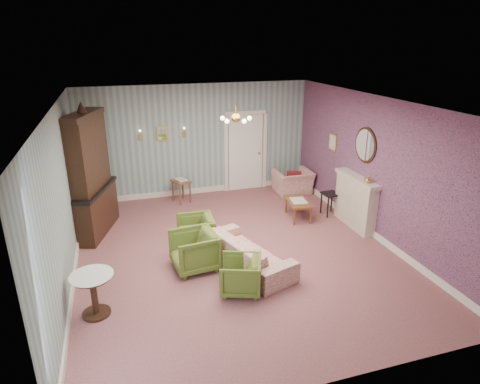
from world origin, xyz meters
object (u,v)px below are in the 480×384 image
object	(u,v)px
olive_chair_b	(194,249)
pedestal_table	(94,295)
dresser	(89,171)
coffee_table	(298,209)
side_table_black	(330,204)
wingback_chair	(293,178)
olive_chair_a	(240,274)
olive_chair_c	(196,230)
sofa_chintz	(248,247)
fireplace	(355,202)

from	to	relation	value
olive_chair_b	pedestal_table	xyz separation A→B (m)	(-1.70, -0.89, -0.04)
dresser	coffee_table	world-z (taller)	dresser
side_table_black	pedestal_table	size ratio (longest dim) A/B	0.79
olive_chair_b	dresser	world-z (taller)	dresser
wingback_chair	pedestal_table	xyz separation A→B (m)	(-5.02, -3.98, -0.07)
wingback_chair	pedestal_table	bearing A→B (deg)	38.87
coffee_table	side_table_black	xyz separation A→B (m)	(0.80, -0.05, 0.06)
olive_chair_a	coffee_table	world-z (taller)	olive_chair_a
dresser	side_table_black	world-z (taller)	dresser
olive_chair_b	olive_chair_c	xyz separation A→B (m)	(0.19, 0.81, -0.03)
olive_chair_b	olive_chair_a	bearing A→B (deg)	25.29
olive_chair_c	pedestal_table	bearing A→B (deg)	-44.15
sofa_chintz	wingback_chair	xyz separation A→B (m)	(2.37, 3.30, 0.03)
sofa_chintz	pedestal_table	size ratio (longest dim) A/B	2.84
olive_chair_c	fireplace	bearing A→B (deg)	92.78
wingback_chair	side_table_black	xyz separation A→B (m)	(0.23, -1.63, -0.15)
olive_chair_b	dresser	xyz separation A→B (m)	(-1.75, 2.14, 0.98)
sofa_chintz	fireplace	xyz separation A→B (m)	(2.81, 0.96, 0.19)
olive_chair_a	dresser	size ratio (longest dim) A/B	0.24
side_table_black	coffee_table	bearing A→B (deg)	176.59
dresser	coffee_table	xyz separation A→B (m)	(4.50, -0.63, -1.16)
sofa_chintz	coffee_table	world-z (taller)	sofa_chintz
side_table_black	olive_chair_a	bearing A→B (deg)	-140.92
olive_chair_b	coffee_table	world-z (taller)	olive_chair_b
olive_chair_b	sofa_chintz	world-z (taller)	olive_chair_b
olive_chair_c	dresser	bearing A→B (deg)	-120.57
dresser	fireplace	xyz separation A→B (m)	(5.51, -1.39, -0.79)
dresser	pedestal_table	xyz separation A→B (m)	(0.05, -3.03, -1.03)
sofa_chintz	coffee_table	distance (m)	2.50
olive_chair_c	dresser	world-z (taller)	dresser
olive_chair_a	wingback_chair	size ratio (longest dim) A/B	0.69
wingback_chair	olive_chair_c	bearing A→B (deg)	36.47
fireplace	wingback_chair	bearing A→B (deg)	100.64
olive_chair_c	wingback_chair	xyz separation A→B (m)	(3.13, 2.27, 0.06)
olive_chair_a	fireplace	xyz separation A→B (m)	(3.18, 1.70, 0.25)
dresser	olive_chair_b	bearing A→B (deg)	-32.07
pedestal_table	sofa_chintz	bearing A→B (deg)	14.39
olive_chair_b	pedestal_table	bearing A→B (deg)	-68.40
sofa_chintz	wingback_chair	size ratio (longest dim) A/B	2.06
olive_chair_c	sofa_chintz	bearing A→B (deg)	40.43
olive_chair_a	side_table_black	size ratio (longest dim) A/B	1.21
olive_chair_a	coffee_table	size ratio (longest dim) A/B	0.78
olive_chair_c	dresser	distance (m)	2.56
dresser	coffee_table	bearing A→B (deg)	10.70
olive_chair_a	fireplace	bearing A→B (deg)	138.23
dresser	olive_chair_a	bearing A→B (deg)	-34.33
sofa_chintz	side_table_black	xyz separation A→B (m)	(2.60, 1.67, -0.11)
olive_chair_c	side_table_black	world-z (taller)	olive_chair_c
sofa_chintz	fireplace	world-z (taller)	fireplace
dresser	pedestal_table	size ratio (longest dim) A/B	3.94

